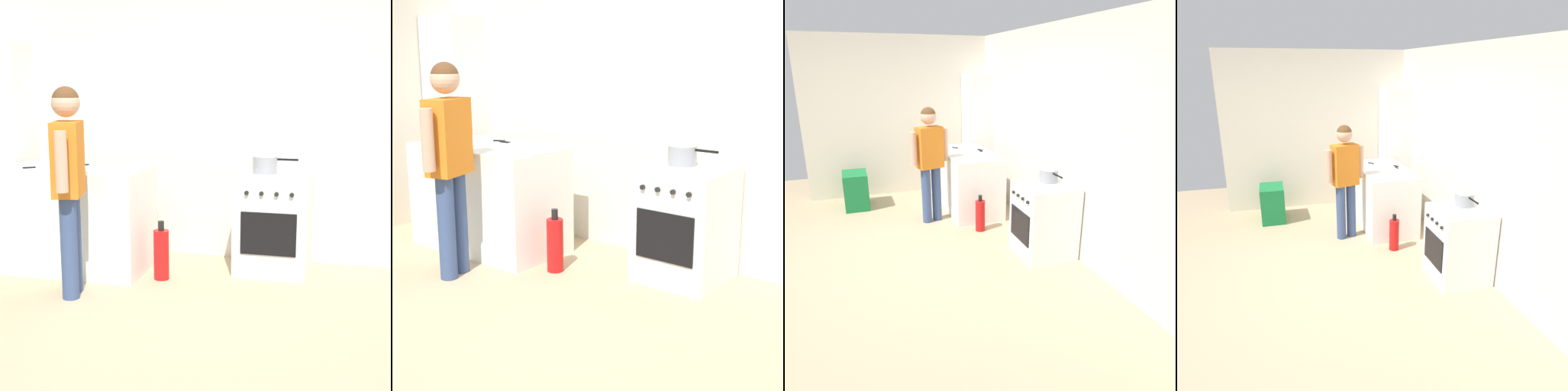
{
  "view_description": "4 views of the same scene",
  "coord_description": "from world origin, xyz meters",
  "views": [
    {
      "loc": [
        0.98,
        -3.5,
        1.64
      ],
      "look_at": [
        -0.19,
        0.98,
        0.75
      ],
      "focal_mm": 55.0,
      "sensor_mm": 36.0,
      "label": 1
    },
    {
      "loc": [
        2.4,
        -2.23,
        1.69
      ],
      "look_at": [
        0.08,
        0.74,
        0.77
      ],
      "focal_mm": 55.0,
      "sensor_mm": 36.0,
      "label": 2
    },
    {
      "loc": [
        3.97,
        -0.47,
        2.11
      ],
      "look_at": [
        0.28,
        0.82,
        0.79
      ],
      "focal_mm": 35.0,
      "sensor_mm": 36.0,
      "label": 3
    },
    {
      "loc": [
        3.87,
        -0.38,
        2.33
      ],
      "look_at": [
        -0.3,
        0.74,
        0.87
      ],
      "focal_mm": 35.0,
      "sensor_mm": 36.0,
      "label": 4
    }
  ],
  "objects": [
    {
      "name": "pot",
      "position": [
        0.26,
        1.66,
        0.92
      ],
      "size": [
        0.4,
        0.22,
        0.15
      ],
      "color": "gray",
      "rests_on": "oven_left"
    },
    {
      "name": "back_wall",
      "position": [
        0.0,
        1.95,
        1.3
      ],
      "size": [
        6.0,
        0.1,
        2.6
      ],
      "primitive_type": "cube",
      "color": "silver",
      "rests_on": "ground"
    },
    {
      "name": "knife_carving",
      "position": [
        -1.25,
        1.4,
        0.9
      ],
      "size": [
        0.33,
        0.05,
        0.01
      ],
      "color": "silver",
      "rests_on": "counter_unit"
    },
    {
      "name": "counter_unit",
      "position": [
        -1.35,
        1.2,
        0.45
      ],
      "size": [
        1.3,
        0.7,
        0.9
      ],
      "primitive_type": "cube",
      "color": "white",
      "rests_on": "ground"
    },
    {
      "name": "knife_utility",
      "position": [
        -1.39,
        1.45,
        0.9
      ],
      "size": [
        0.24,
        0.14,
        0.01
      ],
      "color": "silver",
      "rests_on": "counter_unit"
    },
    {
      "name": "larder_cabinet",
      "position": [
        -2.3,
        1.68,
        1.0
      ],
      "size": [
        0.48,
        0.44,
        2.0
      ],
      "primitive_type": "cube",
      "color": "white",
      "rests_on": "ground"
    },
    {
      "name": "ground_plane",
      "position": [
        0.0,
        0.0,
        0.0
      ],
      "size": [
        8.0,
        8.0,
        0.0
      ],
      "primitive_type": "plane",
      "color": "tan"
    },
    {
      "name": "fire_extinguisher",
      "position": [
        -0.52,
        1.1,
        0.22
      ],
      "size": [
        0.13,
        0.13,
        0.5
      ],
      "color": "red",
      "rests_on": "ground"
    },
    {
      "name": "person",
      "position": [
        -1.08,
        0.56,
        0.95
      ],
      "size": [
        0.28,
        0.55,
        1.61
      ],
      "color": "#384C7A",
      "rests_on": "ground"
    },
    {
      "name": "side_wall_left",
      "position": [
        -2.6,
        0.4,
        1.3
      ],
      "size": [
        0.1,
        3.1,
        2.6
      ],
      "primitive_type": "cube",
      "color": "silver",
      "rests_on": "ground"
    },
    {
      "name": "oven_left",
      "position": [
        0.35,
        1.58,
        0.43
      ],
      "size": [
        0.62,
        0.62,
        0.85
      ],
      "color": "white",
      "rests_on": "ground"
    },
    {
      "name": "recycling_crate_lower",
      "position": [
        -2.01,
        -0.43,
        0.14
      ],
      "size": [
        0.52,
        0.36,
        0.28
      ],
      "primitive_type": "cube",
      "color": "#197238",
      "rests_on": "ground"
    },
    {
      "name": "recycling_crate_upper",
      "position": [
        -2.01,
        -0.43,
        0.42
      ],
      "size": [
        0.52,
        0.36,
        0.28
      ],
      "primitive_type": "cube",
      "color": "#197238",
      "rests_on": "recycling_crate_lower"
    },
    {
      "name": "knife_bread",
      "position": [
        -1.8,
        1.04,
        0.9
      ],
      "size": [
        0.31,
        0.21,
        0.01
      ],
      "color": "silver",
      "rests_on": "counter_unit"
    }
  ]
}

